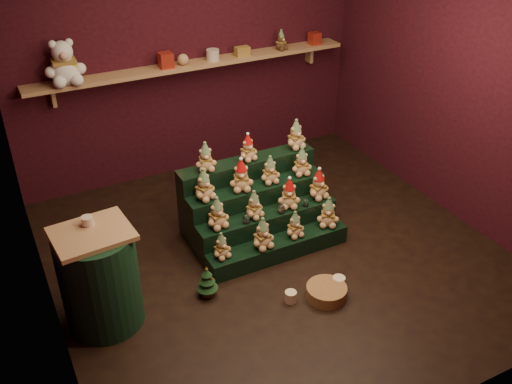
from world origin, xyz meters
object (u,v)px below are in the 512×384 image
mini_christmas_tree (207,282)px  side_table (100,278)px  snow_globe_a (246,219)px  snow_globe_c (306,202)px  riser_tier_front (278,248)px  white_bear (63,56)px  brown_bear (281,40)px  mug_right (339,283)px  wicker_basket (326,292)px  snow_globe_b (281,209)px  mug_left (291,297)px

mini_christmas_tree → side_table: bearing=173.1°
snow_globe_a → snow_globe_c: 0.63m
riser_tier_front → white_bear: (-1.36, 1.87, 1.50)m
brown_bear → mug_right: bearing=-127.3°
snow_globe_c → wicker_basket: 0.96m
wicker_basket → brown_bear: size_ratio=1.55×
snow_globe_a → wicker_basket: size_ratio=0.25×
white_bear → riser_tier_front: bearing=-51.5°
snow_globe_a → brown_bear: (1.29, 1.71, 1.03)m
snow_globe_b → white_bear: white_bear is taller
mug_right → brown_bear: bearing=72.5°
mug_left → snow_globe_a: bearing=93.3°
snow_globe_a → mini_christmas_tree: bearing=-146.6°
white_bear → wicker_basket: bearing=-58.0°
snow_globe_a → mug_right: snow_globe_a is taller
side_table → mini_christmas_tree: size_ratio=2.81×
side_table → mug_left: 1.57m
wicker_basket → brown_bear: 3.05m
mini_christmas_tree → mug_left: mini_christmas_tree is taller
riser_tier_front → snow_globe_c: bearing=22.9°
mug_left → mug_right: (0.46, -0.04, 0.01)m
snow_globe_b → mini_christmas_tree: size_ratio=0.29×
snow_globe_b → wicker_basket: snow_globe_b is taller
snow_globe_c → riser_tier_front: bearing=-157.1°
riser_tier_front → snow_globe_b: size_ratio=15.51×
side_table → snow_globe_a: bearing=5.8°
side_table → white_bear: white_bear is taller
snow_globe_a → side_table: side_table is taller
snow_globe_a → mug_left: size_ratio=0.87×
snow_globe_c → white_bear: size_ratio=0.14×
mug_left → mug_right: bearing=-4.7°
snow_globe_a → side_table: (-1.40, -0.26, 0.03)m
riser_tier_front → wicker_basket: (0.09, -0.69, -0.04)m
mini_christmas_tree → wicker_basket: size_ratio=0.89×
snow_globe_c → mug_right: snow_globe_c is taller
side_table → mug_left: side_table is taller
snow_globe_c → mug_left: 1.02m
snow_globe_c → brown_bear: size_ratio=0.35×
mug_left → brown_bear: size_ratio=0.45×
mini_christmas_tree → riser_tier_front: bearing=14.2°
wicker_basket → mini_christmas_tree: bearing=151.7°
snow_globe_a → mug_left: 0.83m
snow_globe_c → white_bear: 2.71m
mug_left → wicker_basket: wicker_basket is taller
riser_tier_front → side_table: size_ratio=1.60×
snow_globe_a → mug_right: size_ratio=0.79×
snow_globe_c → mini_christmas_tree: snow_globe_c is taller
side_table → wicker_basket: 1.88m
side_table → brown_bear: (2.69, 1.97, 1.00)m
snow_globe_b → snow_globe_a: bearing=180.0°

